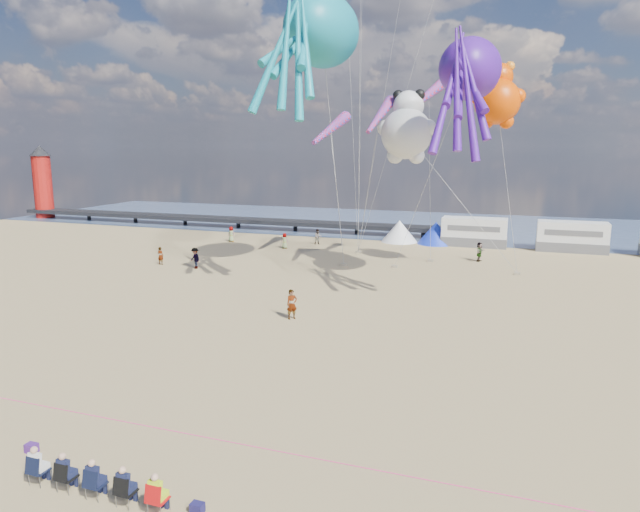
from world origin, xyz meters
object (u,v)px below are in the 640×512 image
at_px(beachgoer_6, 285,241).
at_px(sandbag_c, 517,274).
at_px(beachgoer_5, 161,256).
at_px(sandbag_e, 358,252).
at_px(kite_octopus_teal, 322,31).
at_px(beachgoer_0, 231,234).
at_px(standing_person, 292,304).
at_px(beachgoer_4, 479,252).
at_px(spectator_row, 96,478).
at_px(windsock_right, 380,116).
at_px(sandbag_b, 394,267).
at_px(windsock_mid, 429,94).
at_px(kite_teddy_orange, 497,102).
at_px(tent_blue, 436,233).
at_px(tent_white, 399,231).
at_px(lighthouse, 43,187).
at_px(cooler_purple, 32,448).
at_px(motorhome_1, 572,237).
at_px(motorhome_0, 474,232).
at_px(beachgoer_2, 195,258).
at_px(kite_octopus_purple, 470,69).
at_px(cooler_navy, 197,508).
at_px(sandbag_d, 431,261).
at_px(beachgoer_7, 318,237).
at_px(windsock_left, 330,129).
at_px(sandbag_a, 344,265).
at_px(kite_panda, 406,134).

height_order(beachgoer_6, sandbag_c, beachgoer_6).
bearing_deg(beachgoer_6, beachgoer_5, 51.38).
bearing_deg(sandbag_e, kite_octopus_teal, -88.08).
distance_m(beachgoer_0, kite_octopus_teal, 27.50).
xyz_separation_m(standing_person, sandbag_c, (12.83, 17.43, -0.81)).
bearing_deg(beachgoer_4, spectator_row, -176.24).
bearing_deg(windsock_right, spectator_row, -84.62).
xyz_separation_m(sandbag_b, windsock_mid, (2.45, 0.10, 14.45)).
bearing_deg(kite_teddy_orange, beachgoer_5, -166.64).
xyz_separation_m(standing_person, beachgoer_0, (-17.28, 24.34, -0.09)).
distance_m(beachgoer_6, sandbag_c, 23.42).
relative_size(tent_blue, windsock_right, 0.72).
bearing_deg(tent_white, kite_teddy_orange, -55.07).
xyz_separation_m(sandbag_b, windsock_right, (-0.75, -3.37, 12.63)).
distance_m(lighthouse, spectator_row, 76.70).
distance_m(lighthouse, beachgoer_6, 45.49).
xyz_separation_m(sandbag_b, sandbag_c, (10.10, 0.64, 0.00)).
relative_size(tent_white, cooler_purple, 10.00).
distance_m(motorhome_1, sandbag_e, 21.54).
bearing_deg(motorhome_0, kite_teddy_orange, -81.08).
xyz_separation_m(beachgoer_5, kite_octopus_teal, (15.52, -0.77, 17.90)).
distance_m(beachgoer_2, kite_octopus_purple, 26.78).
relative_size(cooler_navy, beachgoer_5, 0.24).
distance_m(lighthouse, sandbag_d, 60.81).
bearing_deg(beachgoer_7, motorhome_0, -18.62).
bearing_deg(tent_white, beachgoer_4, -42.08).
height_order(beachgoer_2, windsock_left, windsock_left).
relative_size(motorhome_0, sandbag_a, 13.20).
relative_size(motorhome_1, kite_panda, 0.97).
bearing_deg(sandbag_e, beachgoer_0, 172.65).
height_order(standing_person, windsock_left, windsock_left).
distance_m(beachgoer_6, sandbag_e, 7.94).
relative_size(beachgoer_7, kite_octopus_teal, 0.14).
distance_m(beachgoer_6, windsock_left, 13.09).
bearing_deg(sandbag_e, sandbag_d, -14.19).
bearing_deg(cooler_purple, beachgoer_2, 111.14).
bearing_deg(beachgoer_4, tent_white, 62.87).
bearing_deg(kite_octopus_teal, beachgoer_6, 127.09).
bearing_deg(standing_person, sandbag_d, 32.11).
bearing_deg(cooler_purple, beachgoer_4, 73.11).
relative_size(motorhome_0, cooler_purple, 16.50).
bearing_deg(standing_person, tent_white, 46.05).
xyz_separation_m(sandbag_e, kite_octopus_teal, (0.40, -12.02, 18.59)).
bearing_deg(standing_person, sandbag_b, 37.31).
bearing_deg(spectator_row, sandbag_e, 94.86).
distance_m(motorhome_0, beachgoer_2, 29.37).
bearing_deg(beachgoer_2, windsock_right, 36.98).
distance_m(beachgoer_0, windsock_mid, 27.35).
bearing_deg(windsock_right, motorhome_1, 53.79).
bearing_deg(kite_octopus_purple, lighthouse, 137.62).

